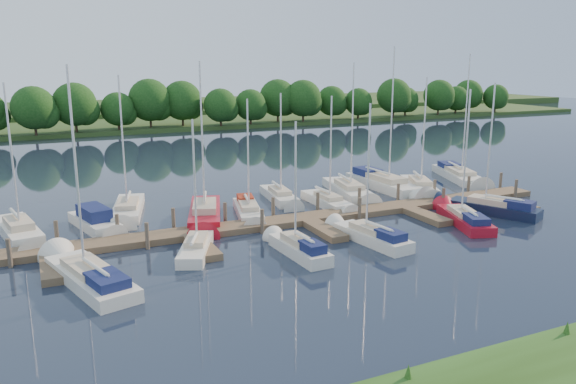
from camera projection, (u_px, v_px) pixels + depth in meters
name	position (u px, v px, depth m)	size (l,w,h in m)	color
ground	(368.00, 258.00, 31.14)	(260.00, 260.00, 0.00)	#192133
dock	(309.00, 221.00, 37.56)	(40.00, 6.00, 0.40)	brown
mooring_pilings	(301.00, 212.00, 38.47)	(38.24, 2.84, 2.00)	#473D33
far_shore	(133.00, 122.00, 97.41)	(180.00, 30.00, 0.60)	#284219
distant_hill	(113.00, 109.00, 119.43)	(220.00, 40.00, 1.40)	#385324
treeline	(166.00, 104.00, 86.21)	(144.93, 9.64, 8.28)	#38281C
sailboat_n_0	(20.00, 233.00, 34.70)	(3.01, 7.72, 9.91)	silver
motorboat	(96.00, 223.00, 36.50)	(3.00, 6.29, 1.83)	silver
sailboat_n_2	(128.00, 211.00, 39.94)	(3.48, 8.08, 10.11)	silver
sailboat_n_3	(205.00, 216.00, 38.55)	(4.20, 8.68, 11.14)	#A30F1F
sailboat_n_4	(248.00, 212.00, 39.56)	(2.86, 6.72, 8.55)	silver
sailboat_n_5	(280.00, 197.00, 43.91)	(2.28, 6.82, 8.68)	silver
sailboat_n_6	(328.00, 203.00, 42.25)	(1.61, 6.65, 8.57)	silver
sailboat_n_7	(350.00, 192.00, 45.73)	(3.38, 8.74, 10.96)	silver
sailboat_n_8	(385.00, 185.00, 47.81)	(2.65, 9.68, 12.31)	silver
sailboat_n_9	(420.00, 188.00, 47.13)	(4.33, 7.53, 9.82)	silver
sailboat_n_10	(460.00, 176.00, 51.73)	(4.68, 9.31, 11.71)	silver
sailboat_s_0	(88.00, 277.00, 27.68)	(3.95, 8.72, 10.91)	silver
sailboat_s_1	(197.00, 248.00, 32.07)	(3.43, 6.00, 7.91)	silver
sailboat_s_2	(298.00, 249.00, 31.61)	(1.69, 5.99, 7.89)	silver
sailboat_s_3	(370.00, 237.00, 33.89)	(2.33, 6.75, 8.67)	silver
sailboat_s_4	(463.00, 219.00, 37.81)	(3.69, 7.24, 9.24)	#A30F1F
sailboat_s_5	(491.00, 209.00, 40.23)	(4.39, 7.25, 9.66)	#0F1A33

